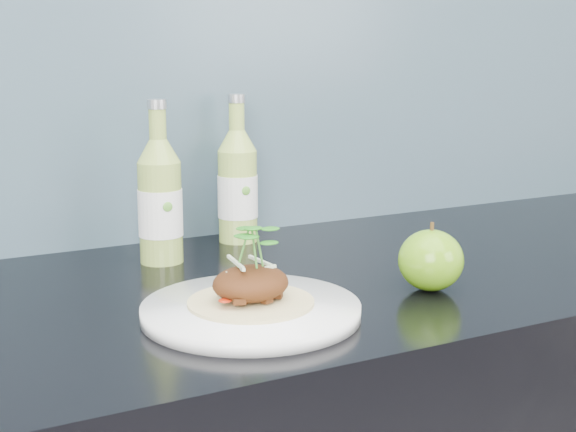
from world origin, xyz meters
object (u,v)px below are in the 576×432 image
object	(u,v)px
green_apple	(431,260)
cider_bottle_left	(160,202)
dinner_plate	(251,310)
cider_bottle_right	(238,186)

from	to	relation	value
green_apple	cider_bottle_left	bearing A→B (deg)	131.29
dinner_plate	cider_bottle_right	bearing A→B (deg)	67.82
cider_bottle_left	cider_bottle_right	bearing A→B (deg)	44.45
dinner_plate	cider_bottle_left	size ratio (longest dim) A/B	1.29
cider_bottle_right	cider_bottle_left	bearing A→B (deg)	-175.91
green_apple	cider_bottle_left	size ratio (longest dim) A/B	0.44
cider_bottle_left	cider_bottle_right	size ratio (longest dim) A/B	1.00
cider_bottle_right	dinner_plate	bearing A→B (deg)	-131.72
dinner_plate	cider_bottle_left	bearing A→B (deg)	91.95
green_apple	cider_bottle_right	xyz separation A→B (m)	(-0.11, 0.36, 0.05)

